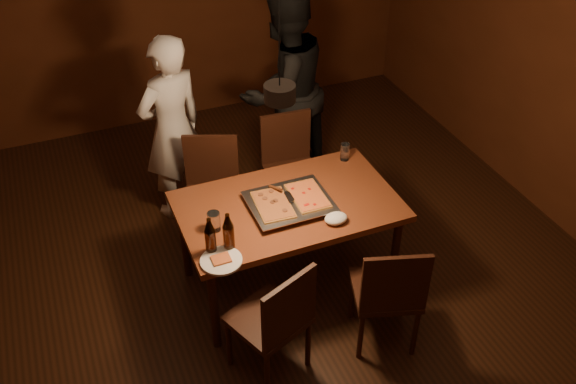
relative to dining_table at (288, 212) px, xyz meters
name	(u,v)px	position (x,y,z in m)	size (l,w,h in m)	color
room_shell	(280,146)	(-0.15, -0.24, 0.72)	(6.00, 6.00, 6.00)	#34190E
dining_table	(288,212)	(0.00, 0.00, 0.00)	(1.50, 0.90, 0.75)	brown
chair_far_left	(211,182)	(-0.34, 0.72, -0.14)	(0.55, 0.55, 0.49)	#38190F
chair_far_right	(289,157)	(0.35, 0.81, -0.14)	(0.45, 0.45, 0.49)	#38190F
chair_near_left	(277,315)	(-0.37, -0.73, -0.14)	(0.55, 0.55, 0.49)	#38190F
chair_near_right	(390,288)	(0.37, -0.79, -0.14)	(0.53, 0.53, 0.49)	#38190F
pizza_tray	(290,204)	(0.00, -0.03, 0.10)	(0.55, 0.45, 0.05)	silver
pizza_meat	(273,204)	(-0.12, -0.04, 0.13)	(0.22, 0.35, 0.02)	maroon
pizza_cheese	(308,195)	(0.13, -0.03, 0.13)	(0.22, 0.35, 0.02)	gold
spatula	(288,197)	(0.00, -0.01, 0.14)	(0.09, 0.24, 0.04)	silver
beer_bottle_a	(210,235)	(-0.63, -0.27, 0.20)	(0.07, 0.07, 0.26)	black
beer_bottle_b	(228,232)	(-0.51, -0.28, 0.21)	(0.07, 0.07, 0.27)	black
water_glass_left	(214,221)	(-0.55, -0.07, 0.14)	(0.08, 0.08, 0.13)	silver
water_glass_right	(345,152)	(0.60, 0.34, 0.14)	(0.07, 0.07, 0.14)	silver
plate_slice	(221,260)	(-0.60, -0.38, 0.08)	(0.26, 0.26, 0.03)	white
napkin	(336,218)	(0.22, -0.30, 0.11)	(0.16, 0.12, 0.07)	white
diner_white	(172,129)	(-0.51, 1.19, 0.11)	(0.58, 0.38, 1.58)	white
diner_dark	(284,90)	(0.48, 1.27, 0.22)	(0.87, 0.68, 1.80)	black
pendant_lamp	(280,92)	(-0.15, -0.24, 1.08)	(0.18, 0.18, 1.10)	black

